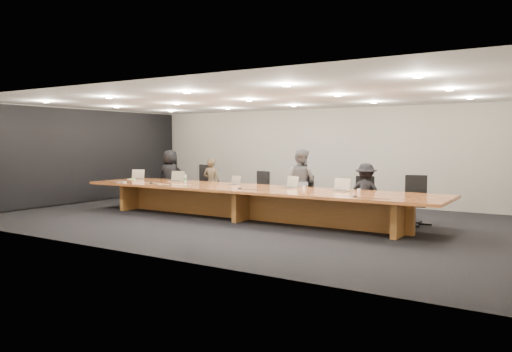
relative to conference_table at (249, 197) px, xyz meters
The scene contains 29 objects.
ground 0.52m from the conference_table, ahead, with size 12.00×12.00×0.00m, color black.
back_wall 4.10m from the conference_table, 90.00° to the left, with size 12.00×0.02×2.80m, color #B6B3A6.
left_wall_panel 6.00m from the conference_table, behind, with size 0.08×7.84×2.74m, color black.
conference_table is the anchor object (origin of this frame).
chair_far_left 3.74m from the conference_table, 161.70° to the left, with size 0.54×0.54×1.07m, color black, non-canonical shape.
chair_left 2.88m from the conference_table, 152.66° to the left, with size 0.60×0.60×1.19m, color black, non-canonical shape.
chair_mid_left 1.39m from the conference_table, 114.41° to the left, with size 0.54×0.54×1.06m, color black, non-canonical shape.
chair_mid_right 1.39m from the conference_table, 56.25° to the left, with size 0.52×0.52×1.01m, color black, non-canonical shape.
chair_right 2.62m from the conference_table, 29.25° to the left, with size 0.53×0.53×1.04m, color black, non-canonical shape.
chair_far_right 3.71m from the conference_table, 18.98° to the left, with size 0.57×0.57×1.11m, color black, non-canonical shape.
person_a 3.81m from the conference_table, 160.61° to the left, with size 0.77×0.50×1.57m, color black.
person_b 2.37m from the conference_table, 149.21° to the left, with size 0.50×0.33×1.37m, color #3E3221.
person_c 1.39m from the conference_table, 55.56° to the left, with size 0.80×0.62×1.65m, color #575759.
person_d 2.68m from the conference_table, 25.98° to the left, with size 0.86×0.49×1.33m, color black.
laptop_a 4.10m from the conference_table, behind, with size 0.36×0.26×0.29m, color #BFAB91, non-canonical shape.
laptop_b 2.64m from the conference_table, behind, with size 0.37×0.27×0.29m, color tan, non-canonical shape.
laptop_c 0.83m from the conference_table, 155.37° to the left, with size 0.30×0.22×0.24m, color #C3AF95, non-canonical shape.
laptop_d 1.00m from the conference_table, 21.80° to the left, with size 0.36×0.26×0.29m, color beige, non-canonical shape.
laptop_e 2.19m from the conference_table, ahead, with size 0.37×0.27×0.29m, color #C6B197, non-canonical shape.
water_bottle 2.12m from the conference_table, behind, with size 0.07×0.07×0.21m, color #A8B8B3.
amber_mug 2.15m from the conference_table, behind, with size 0.08×0.08×0.10m, color brown.
paper_cup_near 1.35m from the conference_table, 12.08° to the left, with size 0.07×0.07×0.08m, color white.
paper_cup_far 2.66m from the conference_table, ahead, with size 0.08×0.08×0.09m, color white.
notepad 4.12m from the conference_table, behind, with size 0.23×0.18×0.01m, color silver.
lime_gadget 4.11m from the conference_table, behind, with size 0.15×0.08×0.02m, color #60B630.
av_box 3.62m from the conference_table, 169.67° to the right, with size 0.21×0.16×0.03m, color silver.
mic_left 2.80m from the conference_table, behind, with size 0.10×0.10×0.03m, color black.
mic_center 0.45m from the conference_table, 90.06° to the right, with size 0.12×0.12×0.03m, color black.
mic_right 2.90m from the conference_table, 11.52° to the right, with size 0.12×0.12×0.03m, color black.
Camera 1 is at (6.35, -9.70, 1.83)m, focal length 35.00 mm.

